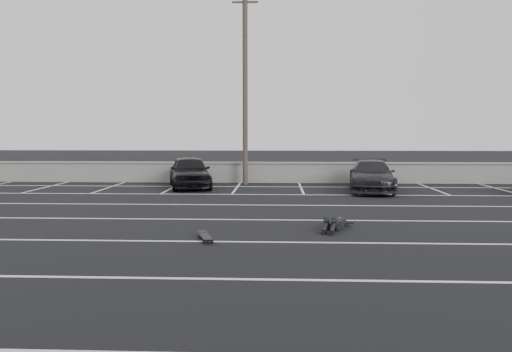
{
  "coord_description": "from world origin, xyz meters",
  "views": [
    {
      "loc": [
        -0.11,
        -11.55,
        2.58
      ],
      "look_at": [
        -0.88,
        6.44,
        1.0
      ],
      "focal_mm": 35.0,
      "sensor_mm": 36.0,
      "label": 1
    }
  ],
  "objects_px": {
    "car_left": "(190,172)",
    "skateboard": "(206,237)",
    "person": "(336,220)",
    "trash_bin": "(383,176)",
    "utility_pole": "(245,87)",
    "car_right": "(372,176)"
  },
  "relations": [
    {
      "from": "car_left",
      "to": "skateboard",
      "type": "height_order",
      "value": "car_left"
    },
    {
      "from": "person",
      "to": "skateboard",
      "type": "relative_size",
      "value": 2.55
    },
    {
      "from": "trash_bin",
      "to": "skateboard",
      "type": "height_order",
      "value": "trash_bin"
    },
    {
      "from": "car_left",
      "to": "utility_pole",
      "type": "distance_m",
      "value": 5.07
    },
    {
      "from": "car_right",
      "to": "trash_bin",
      "type": "relative_size",
      "value": 5.41
    },
    {
      "from": "trash_bin",
      "to": "car_left",
      "type": "bearing_deg",
      "value": -171.67
    },
    {
      "from": "car_left",
      "to": "utility_pole",
      "type": "height_order",
      "value": "utility_pole"
    },
    {
      "from": "car_right",
      "to": "skateboard",
      "type": "distance_m",
      "value": 11.87
    },
    {
      "from": "utility_pole",
      "to": "trash_bin",
      "type": "distance_m",
      "value": 8.05
    },
    {
      "from": "trash_bin",
      "to": "person",
      "type": "height_order",
      "value": "trash_bin"
    },
    {
      "from": "person",
      "to": "skateboard",
      "type": "distance_m",
      "value": 3.75
    },
    {
      "from": "utility_pole",
      "to": "trash_bin",
      "type": "bearing_deg",
      "value": -2.96
    },
    {
      "from": "utility_pole",
      "to": "trash_bin",
      "type": "relative_size",
      "value": 11.01
    },
    {
      "from": "trash_bin",
      "to": "person",
      "type": "bearing_deg",
      "value": -107.93
    },
    {
      "from": "person",
      "to": "car_right",
      "type": "bearing_deg",
      "value": 92.32
    },
    {
      "from": "car_left",
      "to": "trash_bin",
      "type": "relative_size",
      "value": 5.07
    },
    {
      "from": "car_right",
      "to": "person",
      "type": "distance_m",
      "value": 8.94
    },
    {
      "from": "car_right",
      "to": "utility_pole",
      "type": "xyz_separation_m",
      "value": [
        -5.74,
        2.74,
        4.14
      ]
    },
    {
      "from": "car_left",
      "to": "person",
      "type": "xyz_separation_m",
      "value": [
        5.7,
        -9.6,
        -0.53
      ]
    },
    {
      "from": "utility_pole",
      "to": "trash_bin",
      "type": "height_order",
      "value": "utility_pole"
    },
    {
      "from": "trash_bin",
      "to": "skateboard",
      "type": "xyz_separation_m",
      "value": [
        -6.86,
        -12.7,
        -0.36
      ]
    },
    {
      "from": "person",
      "to": "trash_bin",
      "type": "bearing_deg",
      "value": 90.88
    }
  ]
}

